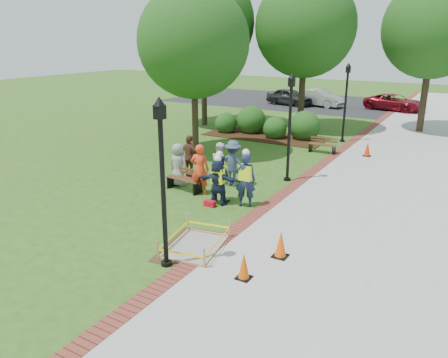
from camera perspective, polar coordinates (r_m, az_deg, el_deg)
The scene contains 35 objects.
ground at distance 14.24m, azimuth -4.18°, elevation -4.81°, with size 100.00×100.00×0.00m, color #285116.
sidewalk at distance 21.66m, azimuth 22.58°, elevation 1.88°, with size 6.00×60.00×0.02m, color #9E9E99.
brick_edging at distance 22.26m, azimuth 14.33°, elevation 3.14°, with size 0.50×60.00×0.03m, color maroon.
mulch_bed at distance 25.69m, azimuth 5.38°, elevation 5.57°, with size 7.00×3.00×0.05m, color #381E0F.
parking_lot at distance 38.93m, azimuth 19.01°, elevation 8.90°, with size 36.00×12.00×0.01m, color black.
wet_concrete_pad at distance 12.07m, azimuth -3.75°, elevation -7.97°, with size 2.08×2.57×0.55m.
bench_near at distance 16.51m, azimuth -5.17°, elevation -0.62°, with size 1.55×0.66×0.81m.
bench_far at distance 22.42m, azimuth 12.71°, elevation 3.95°, with size 1.40×0.49×0.75m.
cone_front at distance 10.57m, azimuth 2.61°, elevation -11.35°, with size 0.35×0.35×0.69m.
cone_back at distance 11.60m, azimuth 7.41°, elevation -8.50°, with size 0.38×0.38×0.76m.
cone_far at distance 22.28m, azimuth 18.22°, elevation 3.69°, with size 0.37×0.37×0.73m.
toolbox at distance 14.96m, azimuth -1.85°, elevation -3.22°, with size 0.39×0.21×0.20m, color #B70E1C.
lamp_near at distance 10.43m, azimuth -8.05°, elevation 0.93°, with size 0.28×0.28×4.26m.
lamp_mid at distance 17.25m, azimuth 8.60°, elevation 7.68°, with size 0.28×0.28×4.26m.
lamp_far at distance 24.79m, azimuth 15.64°, elevation 10.32°, with size 0.28×0.28×4.26m.
tree_left at distance 21.18m, azimuth -3.99°, elevation 17.40°, with size 5.21×5.21×7.92m.
tree_back at distance 27.57m, azimuth 10.58°, elevation 18.95°, with size 5.93×5.93×9.08m.
tree_right at distance 29.10m, azimuth 25.70°, elevation 17.33°, with size 5.77×5.77×8.92m.
tree_far at distance 28.66m, azimuth -2.74°, elevation 19.75°, with size 6.35×6.35×9.59m.
shrub_a at distance 26.73m, azimuth 0.27°, elevation 6.10°, with size 1.32×1.32×1.32m, color #174313.
shrub_b at distance 26.71m, azimuth 3.54°, elevation 6.05°, with size 1.76×1.76×1.76m, color #174313.
shrub_c at distance 25.32m, azimuth 6.63°, elevation 5.30°, with size 1.35×1.35×1.35m, color #174313.
shrub_d at distance 25.35m, azimuth 10.42°, elevation 5.14°, with size 1.75×1.75×1.75m, color #174313.
shrub_e at distance 26.93m, azimuth 6.40°, elevation 6.07°, with size 0.91×0.91×0.91m, color #174313.
casual_person_a at distance 16.93m, azimuth -5.99°, elevation 1.86°, with size 0.54×0.36×1.67m.
casual_person_b at distance 15.90m, azimuth -3.16°, elevation 1.26°, with size 0.69×0.55×1.88m.
casual_person_c at distance 17.04m, azimuth -0.48°, elevation 2.06°, with size 0.63×0.61×1.66m.
casual_person_d at distance 17.73m, azimuth -4.49°, elevation 2.87°, with size 0.62×0.45×1.80m.
casual_person_e at distance 16.80m, azimuth 1.19°, elevation 2.05°, with size 0.59×0.39×1.79m.
hivis_worker_a at distance 14.86m, azimuth -0.81°, elevation -0.14°, with size 0.57×0.43×1.77m.
hivis_worker_b at distance 14.69m, azimuth 2.82°, elevation 0.07°, with size 0.70×0.58×2.02m.
hivis_worker_c at distance 15.19m, azimuth -0.61°, elevation 0.34°, with size 0.58×0.41×1.81m.
parked_car_a at distance 38.33m, azimuth 8.54°, elevation 9.53°, with size 4.69×2.04×1.53m, color #28292B.
parked_car_b at distance 38.05m, azimuth 12.23°, elevation 9.26°, with size 4.66×2.03×1.52m, color #A1A3A6.
parked_car_c at distance 37.58m, azimuth 21.23°, elevation 8.36°, with size 4.24×1.84×1.38m, color maroon.
Camera 1 is at (7.47, -10.80, 5.51)m, focal length 35.00 mm.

